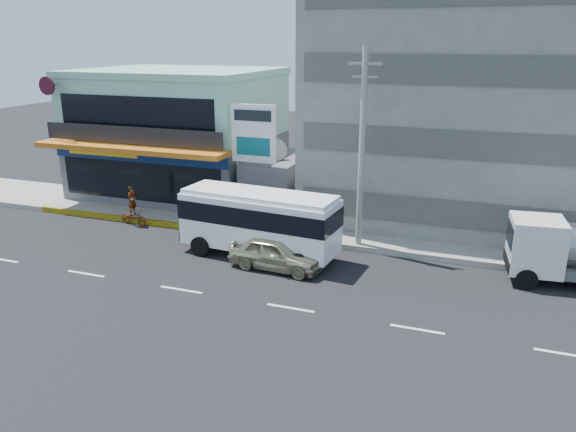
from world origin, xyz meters
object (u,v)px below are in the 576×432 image
object	(u,v)px
shop_building	(180,136)
utility_pole_near	(362,150)
satellite_dish	(274,159)
sedan	(277,253)
concrete_building	(461,99)
billboard	(254,140)
minibus	(259,218)
motorcycle_rider	(133,212)

from	to	relation	value
shop_building	utility_pole_near	size ratio (longest dim) A/B	1.24
shop_building	utility_pole_near	bearing A→B (deg)	-25.06
satellite_dish	utility_pole_near	distance (m)	7.17
sedan	concrete_building	bearing A→B (deg)	-27.20
billboard	satellite_dish	bearing A→B (deg)	74.48
shop_building	concrete_building	size ratio (longest dim) A/B	0.77
sedan	shop_building	bearing A→B (deg)	51.12
shop_building	minibus	distance (m)	13.43
concrete_building	satellite_dish	xyz separation A→B (m)	(-10.00, -4.00, -3.42)
shop_building	billboard	bearing A→B (deg)	-32.32
satellite_dish	minibus	world-z (taller)	satellite_dish
satellite_dish	shop_building	bearing A→B (deg)	159.79
sedan	motorcycle_rider	bearing A→B (deg)	76.78
satellite_dish	motorcycle_rider	world-z (taller)	satellite_dish
sedan	utility_pole_near	bearing A→B (deg)	-33.95
satellite_dish	billboard	bearing A→B (deg)	-105.52
sedan	minibus	bearing A→B (deg)	52.87
concrete_building	sedan	bearing A→B (deg)	-121.56
minibus	billboard	bearing A→B (deg)	115.91
shop_building	billboard	world-z (taller)	shop_building
utility_pole_near	minibus	xyz separation A→B (m)	(-4.37, -2.59, -3.20)
billboard	sedan	distance (m)	7.80
shop_building	minibus	world-z (taller)	shop_building
shop_building	satellite_dish	bearing A→B (deg)	-20.21
utility_pole_near	satellite_dish	bearing A→B (deg)	149.04
billboard	utility_pole_near	distance (m)	6.75
concrete_building	sedan	xyz separation A→B (m)	(-7.00, -11.40, -6.23)
sedan	motorcycle_rider	distance (m)	10.59
concrete_building	motorcycle_rider	xyz separation A→B (m)	(-17.09, -8.20, -6.25)
billboard	motorcycle_rider	xyz separation A→B (m)	(-6.59, -2.40, -4.17)
sedan	motorcycle_rider	xyz separation A→B (m)	(-10.09, 3.20, -0.02)
satellite_dish	utility_pole_near	bearing A→B (deg)	-30.96
concrete_building	satellite_dish	bearing A→B (deg)	-158.20
sedan	motorcycle_rider	size ratio (longest dim) A/B	1.98
sedan	motorcycle_rider	world-z (taller)	motorcycle_rider
minibus	motorcycle_rider	distance (m)	9.03
concrete_building	billboard	size ratio (longest dim) A/B	2.32
billboard	concrete_building	bearing A→B (deg)	28.92
utility_pole_near	sedan	size ratio (longest dim) A/B	2.21
minibus	concrete_building	bearing A→B (deg)	50.60
concrete_building	motorcycle_rider	distance (m)	19.96
shop_building	sedan	bearing A→B (deg)	-43.24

